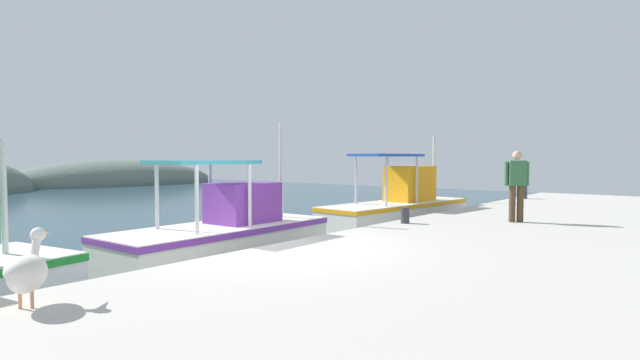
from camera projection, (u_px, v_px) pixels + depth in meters
The scene contains 8 objects.
quay_pier at pixel (562, 325), 5.89m from camera, with size 36.00×10.00×0.80m, color #BCB7AD.
distant_hill_third at pixel (118, 184), 45.68m from camera, with size 20.35×8.60×4.56m, color #596B60.
fishing_boat_third at pixel (224, 237), 10.93m from camera, with size 5.33×2.03×3.29m.
fishing_boat_fourth at pixel (399, 208), 16.77m from camera, with size 6.46×2.34×3.24m.
pelican at pixel (27, 270), 5.27m from camera, with size 0.81×0.83×0.82m.
fisherman_standing at pixel (517, 183), 12.31m from camera, with size 0.45×0.50×1.78m.
mooring_bollard_second at pixel (405, 215), 12.11m from camera, with size 0.21×0.21×0.39m, color #333338.
mooring_bollard_third at pixel (524, 192), 19.50m from camera, with size 0.25×0.25×0.53m, color #333338.
Camera 1 is at (-6.33, -6.40, 2.39)m, focal length 27.74 mm.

